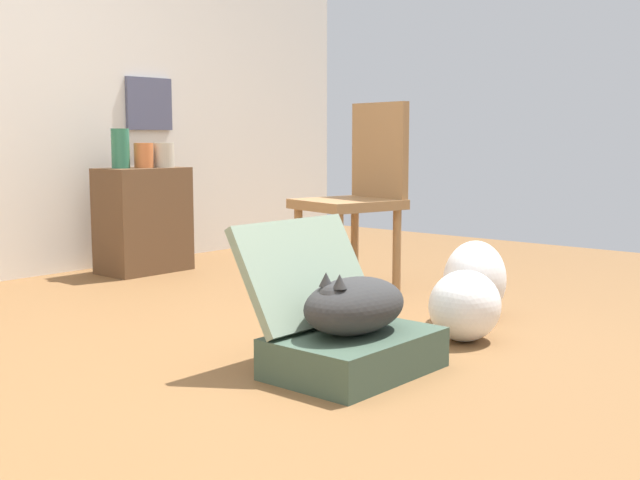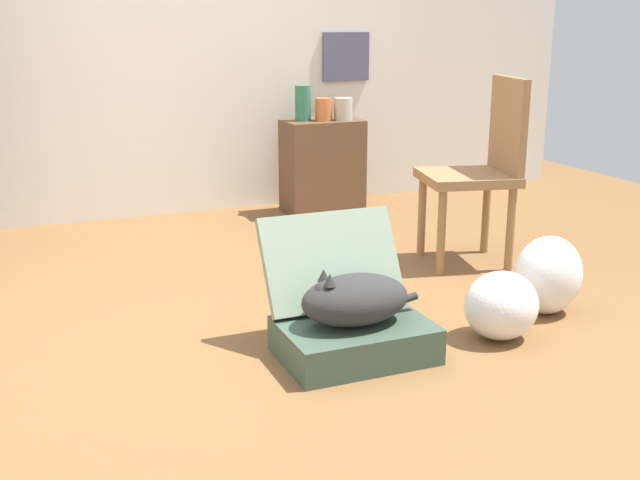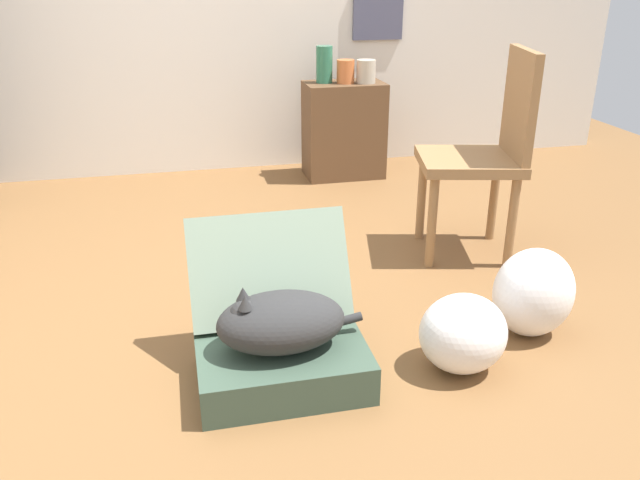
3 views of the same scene
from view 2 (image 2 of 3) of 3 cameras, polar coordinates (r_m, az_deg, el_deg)
name	(u,v)px [view 2 (image 2 of 3)]	position (r m, az deg, el deg)	size (l,w,h in m)	color
ground_plane	(264,326)	(3.41, -4.12, -6.32)	(7.68, 7.68, 0.00)	brown
wall_back	(148,18)	(5.35, -12.48, 15.63)	(6.40, 0.15, 2.60)	silver
suitcase_base	(355,340)	(3.08, 2.56, -7.35)	(0.58, 0.41, 0.14)	#384C3D
suitcase_lid	(332,261)	(3.18, 0.87, -1.54)	(0.58, 0.41, 0.04)	gray
cat	(354,299)	(3.01, 2.50, -4.35)	(0.52, 0.28, 0.23)	#2D2D2D
plastic_bag_white	(501,306)	(3.31, 13.17, -4.71)	(0.32, 0.28, 0.29)	white
plastic_bag_clear	(548,275)	(3.64, 16.40, -2.49)	(0.32, 0.27, 0.36)	white
side_table	(322,167)	(5.35, 0.17, 5.41)	(0.52, 0.32, 0.64)	brown
vase_tall	(303,103)	(5.26, -1.26, 10.02)	(0.11, 0.11, 0.23)	#2D7051
vase_short	(343,109)	(5.30, 1.71, 9.59)	(0.12, 0.12, 0.15)	#B7AD99
vase_round	(324,109)	(5.27, 0.27, 9.57)	(0.12, 0.12, 0.15)	#CC6B38
chair	(482,165)	(4.24, 11.81, 5.40)	(0.56, 0.53, 1.00)	olive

